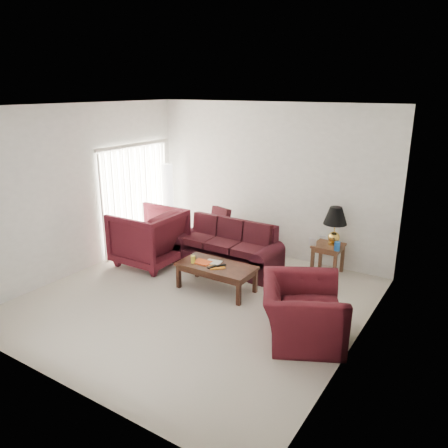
# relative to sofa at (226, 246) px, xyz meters

# --- Properties ---
(floor) EXTENTS (5.00, 5.00, 0.00)m
(floor) POSITION_rel_sofa_xyz_m (0.33, -1.42, -0.42)
(floor) COLOR beige
(floor) RESTS_ON ground
(blinds) EXTENTS (0.10, 2.00, 2.16)m
(blinds) POSITION_rel_sofa_xyz_m (-2.09, -0.12, 0.66)
(blinds) COLOR silver
(blinds) RESTS_ON ground
(sofa) EXTENTS (2.10, 0.99, 0.84)m
(sofa) POSITION_rel_sofa_xyz_m (0.00, 0.00, 0.00)
(sofa) COLOR black
(sofa) RESTS_ON ground
(throw_pillow) EXTENTS (0.49, 0.33, 0.46)m
(throw_pillow) POSITION_rel_sofa_xyz_m (-0.55, 0.66, 0.28)
(throw_pillow) COLOR black
(throw_pillow) RESTS_ON sofa
(end_table) EXTENTS (0.51, 0.51, 0.55)m
(end_table) POSITION_rel_sofa_xyz_m (1.73, 0.73, -0.15)
(end_table) COLOR brown
(end_table) RESTS_ON ground
(table_lamp) EXTENTS (0.43, 0.43, 0.70)m
(table_lamp) POSITION_rel_sofa_xyz_m (1.79, 0.79, 0.48)
(table_lamp) COLOR gold
(table_lamp) RESTS_ON end_table
(clock) EXTENTS (0.14, 0.07, 0.13)m
(clock) POSITION_rel_sofa_xyz_m (1.49, 0.55, 0.20)
(clock) COLOR white
(clock) RESTS_ON end_table
(blue_canister) EXTENTS (0.12, 0.12, 0.16)m
(blue_canister) POSITION_rel_sofa_xyz_m (1.95, 0.52, 0.21)
(blue_canister) COLOR #18519E
(blue_canister) RESTS_ON end_table
(picture_frame) EXTENTS (0.17, 0.18, 0.05)m
(picture_frame) POSITION_rel_sofa_xyz_m (1.54, 0.91, 0.20)
(picture_frame) COLOR #B3B4B7
(picture_frame) RESTS_ON end_table
(floor_lamp) EXTENTS (0.37, 0.37, 1.72)m
(floor_lamp) POSITION_rel_sofa_xyz_m (-1.86, 0.60, 0.44)
(floor_lamp) COLOR white
(floor_lamp) RESTS_ON ground
(armchair_left) EXTENTS (1.19, 1.16, 1.07)m
(armchair_left) POSITION_rel_sofa_xyz_m (-1.32, -0.65, 0.11)
(armchair_left) COLOR #471019
(armchair_left) RESTS_ON ground
(armchair_right) EXTENTS (1.49, 1.56, 0.79)m
(armchair_right) POSITION_rel_sofa_xyz_m (2.17, -1.52, -0.03)
(armchair_right) COLOR #481018
(armchair_right) RESTS_ON ground
(coffee_table) EXTENTS (1.36, 0.81, 0.45)m
(coffee_table) POSITION_rel_sofa_xyz_m (0.41, -0.93, -0.20)
(coffee_table) COLOR black
(coffee_table) RESTS_ON ground
(magazine_red) EXTENTS (0.29, 0.22, 0.02)m
(magazine_red) POSITION_rel_sofa_xyz_m (0.15, -0.97, 0.04)
(magazine_red) COLOR #C94014
(magazine_red) RESTS_ON coffee_table
(magazine_white) EXTENTS (0.28, 0.23, 0.01)m
(magazine_white) POSITION_rel_sofa_xyz_m (0.30, -0.87, 0.04)
(magazine_white) COLOR beige
(magazine_white) RESTS_ON coffee_table
(magazine_orange) EXTENTS (0.31, 0.31, 0.01)m
(magazine_orange) POSITION_rel_sofa_xyz_m (0.46, -1.01, 0.04)
(magazine_orange) COLOR orange
(magazine_orange) RESTS_ON coffee_table
(remote_a) EXTENTS (0.09, 0.18, 0.02)m
(remote_a) POSITION_rel_sofa_xyz_m (0.42, -1.08, 0.06)
(remote_a) COLOR black
(remote_a) RESTS_ON coffee_table
(remote_b) EXTENTS (0.12, 0.17, 0.02)m
(remote_b) POSITION_rel_sofa_xyz_m (0.51, -0.95, 0.06)
(remote_b) COLOR black
(remote_b) RESTS_ON coffee_table
(yellow_glass) EXTENTS (0.08, 0.08, 0.13)m
(yellow_glass) POSITION_rel_sofa_xyz_m (0.03, -1.06, 0.09)
(yellow_glass) COLOR yellow
(yellow_glass) RESTS_ON coffee_table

